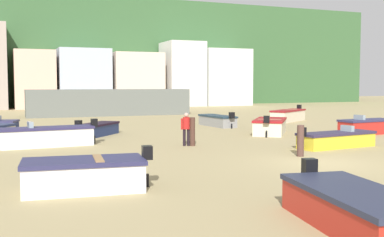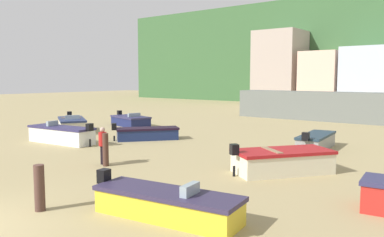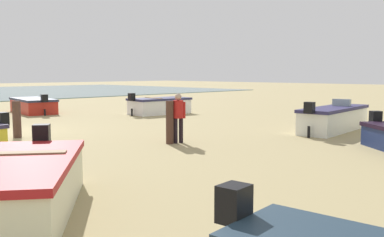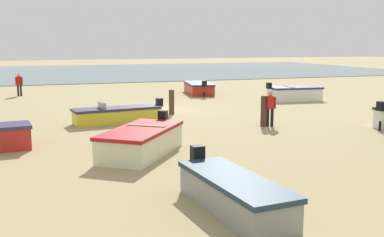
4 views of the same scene
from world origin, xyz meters
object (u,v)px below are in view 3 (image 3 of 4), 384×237
at_px(boat_white_6, 159,106).
at_px(mooring_post_mid_beach, 17,119).
at_px(boat_white_3, 334,119).
at_px(boat_red_0, 33,105).
at_px(beach_walker_foreground, 178,114).
at_px(mooring_post_near_water, 170,122).
at_px(boat_cream_7, 19,186).

xyz_separation_m(boat_white_6, mooring_post_mid_beach, (9.35, 3.16, 0.19)).
height_order(boat_white_3, boat_white_6, boat_white_3).
xyz_separation_m(boat_red_0, boat_white_3, (-4.89, 15.93, 0.07)).
bearing_deg(boat_white_6, mooring_post_mid_beach, -65.58).
bearing_deg(beach_walker_foreground, boat_white_3, -3.95).
bearing_deg(mooring_post_mid_beach, boat_red_0, -117.87).
xyz_separation_m(mooring_post_near_water, beach_walker_foreground, (-0.29, 0.09, 0.26)).
xyz_separation_m(boat_white_6, beach_walker_foreground, (6.13, 8.05, 0.50)).
xyz_separation_m(boat_white_3, mooring_post_near_water, (6.62, -2.32, 0.21)).
relative_size(boat_cream_7, mooring_post_mid_beach, 3.12).
distance_m(boat_white_3, mooring_post_near_water, 7.01).
relative_size(boat_cream_7, mooring_post_near_water, 2.92).
distance_m(boat_white_3, beach_walker_foreground, 6.72).
relative_size(boat_white_3, mooring_post_mid_beach, 3.61).
relative_size(boat_red_0, mooring_post_near_water, 3.15).
distance_m(boat_white_3, boat_white_6, 10.28).
relative_size(boat_red_0, beach_walker_foreground, 2.70).
xyz_separation_m(mooring_post_near_water, mooring_post_mid_beach, (2.93, -4.79, -0.04)).
height_order(boat_white_6, mooring_post_mid_beach, mooring_post_mid_beach).
height_order(boat_red_0, mooring_post_mid_beach, mooring_post_mid_beach).
xyz_separation_m(boat_cream_7, beach_walker_foreground, (-6.67, -3.33, 0.49)).
relative_size(mooring_post_near_water, mooring_post_mid_beach, 1.07).
bearing_deg(boat_white_3, beach_walker_foreground, -114.67).
distance_m(mooring_post_mid_beach, beach_walker_foreground, 5.86).
bearing_deg(boat_white_6, boat_white_3, 6.84).
bearing_deg(boat_white_3, boat_white_6, 175.81).
distance_m(boat_white_3, boat_cream_7, 13.04).
height_order(boat_white_6, beach_walker_foreground, beach_walker_foreground).
height_order(mooring_post_mid_beach, beach_walker_foreground, beach_walker_foreground).
distance_m(boat_cream_7, mooring_post_mid_beach, 8.91).
relative_size(boat_red_0, boat_white_6, 1.18).
bearing_deg(beach_walker_foreground, mooring_post_mid_beach, 138.82).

